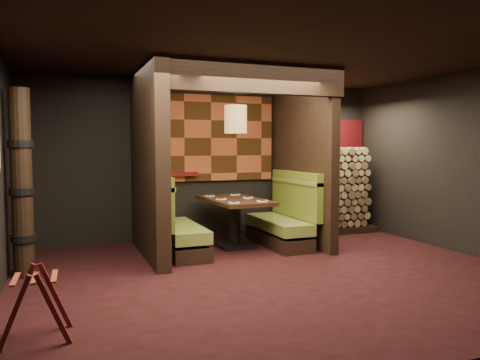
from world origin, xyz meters
name	(u,v)px	position (x,y,z in m)	size (l,w,h in m)	color
floor	(276,275)	(0.00, 0.00, -0.01)	(6.50, 5.50, 0.02)	black
ceiling	(277,52)	(0.00, 0.00, 2.86)	(6.50, 5.50, 0.02)	black
wall_back	(211,160)	(0.00, 2.76, 1.43)	(6.50, 0.02, 2.85)	black
wall_front	(440,180)	(0.00, -2.76, 1.43)	(6.50, 0.02, 2.85)	black
wall_right	(469,162)	(3.26, 0.00, 1.43)	(0.02, 5.50, 2.85)	black
partition_left	(148,163)	(-1.35, 1.65, 1.43)	(0.20, 2.20, 2.85)	black
partition_right	(302,161)	(1.30, 1.70, 1.43)	(0.15, 2.10, 2.85)	black
header_beam	(254,78)	(-0.02, 0.70, 2.63)	(2.85, 0.18, 0.44)	black
tapa_back_panel	(211,138)	(-0.02, 2.71, 1.82)	(2.40, 0.06, 1.55)	#A04B29
tapa_side_panel	(153,135)	(-1.23, 1.82, 1.85)	(0.04, 1.85, 1.45)	#A04B29
lacquer_shelf	(181,174)	(-0.60, 2.65, 1.18)	(0.60, 0.12, 0.07)	#5D1212
booth_bench_left	(174,228)	(-0.96, 1.65, 0.40)	(0.68, 1.60, 1.14)	black
booth_bench_right	(284,221)	(0.93, 1.65, 0.40)	(0.68, 1.60, 1.14)	black
dining_table	(235,213)	(0.08, 1.76, 0.57)	(0.91, 1.57, 0.81)	black
place_settings	(235,198)	(0.08, 1.76, 0.82)	(0.72, 1.25, 0.03)	white
pendant_lamp	(236,119)	(0.08, 1.71, 2.11)	(0.36, 0.36, 0.97)	olive
luggage_rack	(36,301)	(-2.82, -1.08, 0.33)	(0.63, 0.45, 0.66)	#4C1213
totem_column	(22,184)	(-3.05, 1.10, 1.19)	(0.31, 0.31, 2.40)	black
firewood_stack	(330,190)	(2.29, 2.35, 0.82)	(1.73, 0.70, 1.64)	black
mosaic_header	(322,134)	(2.29, 2.68, 1.92)	(1.83, 0.10, 0.56)	maroon
bay_front_post	(299,160)	(1.39, 1.96, 1.43)	(0.08, 0.08, 2.85)	black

